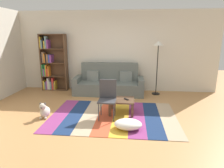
% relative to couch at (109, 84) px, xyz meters
% --- Properties ---
extents(ground_plane, '(14.00, 14.00, 0.00)m').
position_rel_couch_xyz_m(ground_plane, '(0.19, -2.02, -0.34)').
color(ground_plane, '#B27F4C').
extents(back_wall, '(6.80, 0.10, 2.70)m').
position_rel_couch_xyz_m(back_wall, '(0.19, 0.53, 1.01)').
color(back_wall, silver).
rests_on(back_wall, ground_plane).
extents(rug, '(2.99, 2.06, 0.01)m').
position_rel_couch_xyz_m(rug, '(0.32, -1.88, -0.33)').
color(rug, '#843370').
rests_on(rug, ground_plane).
extents(couch, '(2.26, 0.80, 1.00)m').
position_rel_couch_xyz_m(couch, '(0.00, 0.00, 0.00)').
color(couch, '#59605B').
rests_on(couch, ground_plane).
extents(bookshelf, '(0.90, 0.28, 1.94)m').
position_rel_couch_xyz_m(bookshelf, '(-2.06, 0.28, 0.57)').
color(bookshelf, brown).
rests_on(bookshelf, ground_plane).
extents(coffee_table, '(0.61, 0.55, 0.35)m').
position_rel_couch_xyz_m(coffee_table, '(0.51, -1.66, -0.04)').
color(coffee_table, '#513826').
rests_on(coffee_table, rug).
extents(pouf, '(0.57, 0.41, 0.20)m').
position_rel_couch_xyz_m(pouf, '(0.69, -2.51, -0.23)').
color(pouf, white).
rests_on(pouf, rug).
extents(dog, '(0.22, 0.35, 0.40)m').
position_rel_couch_xyz_m(dog, '(-1.28, -2.10, -0.18)').
color(dog, beige).
rests_on(dog, ground_plane).
extents(standing_lamp, '(0.32, 0.32, 1.73)m').
position_rel_couch_xyz_m(standing_lamp, '(1.55, 0.09, 1.10)').
color(standing_lamp, black).
rests_on(standing_lamp, ground_plane).
extents(tv_remote, '(0.13, 0.15, 0.02)m').
position_rel_couch_xyz_m(tv_remote, '(0.62, -1.67, 0.04)').
color(tv_remote, black).
rests_on(tv_remote, coffee_table).
extents(folding_chair, '(0.40, 0.40, 0.90)m').
position_rel_couch_xyz_m(folding_chair, '(0.19, -1.94, 0.20)').
color(folding_chair, '#38383D').
rests_on(folding_chair, ground_plane).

